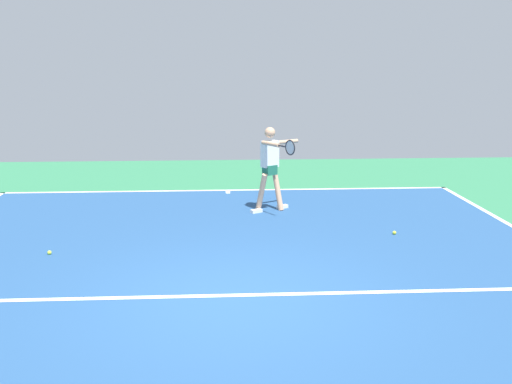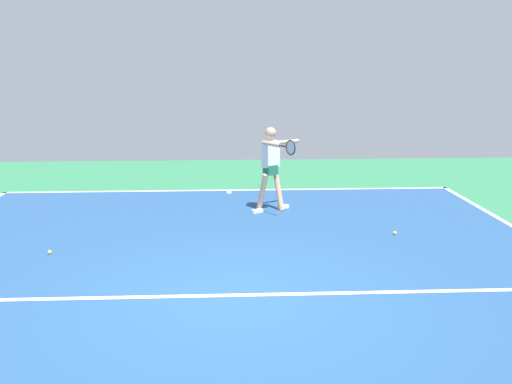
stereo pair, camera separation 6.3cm
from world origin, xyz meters
name	(u,v)px [view 2 (the right image)]	position (x,y,z in m)	size (l,w,h in m)	color
ground_plane	(233,298)	(0.00, 0.00, 0.00)	(22.37, 22.37, 0.00)	#2D754C
court_surface	(233,298)	(0.00, 0.00, 0.00)	(10.60, 13.45, 0.00)	navy
court_line_baseline_near	(229,190)	(0.00, -6.68, 0.00)	(10.60, 0.10, 0.01)	white
court_line_service	(233,295)	(0.00, -0.10, 0.00)	(7.95, 0.10, 0.01)	white
court_line_centre_mark	(229,192)	(0.00, -6.48, 0.00)	(0.10, 0.30, 0.01)	white
tennis_player	(272,163)	(-0.86, -4.61, 0.99)	(1.03, 1.37, 1.73)	tan
tennis_ball_near_player	(395,233)	(-2.90, -2.76, 0.03)	(0.07, 0.07, 0.07)	#CCE033
tennis_ball_by_sideline	(50,252)	(2.89, -1.97, 0.03)	(0.07, 0.07, 0.07)	#C6E53D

